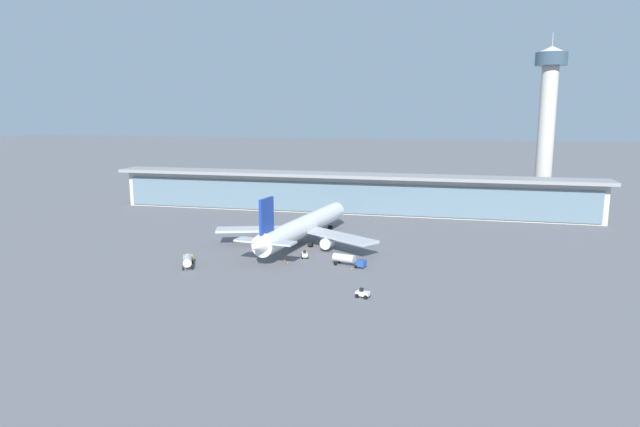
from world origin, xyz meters
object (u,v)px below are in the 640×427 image
Objects in this scene: service_truck_by_tail_white at (363,294)px; service_truck_under_wing_blue at (348,259)px; safety_cone_bravo at (352,269)px; airliner_on_stand at (303,227)px; service_truck_mid_apron_white at (305,255)px; safety_cone_alpha at (288,263)px; safety_cone_charlie at (285,261)px; service_truck_near_nose_yellow at (188,260)px; control_tower at (547,114)px.

service_truck_under_wing_blue is at bearing 108.08° from service_truck_by_tail_white.
airliner_on_stand is at bearing 129.66° from safety_cone_bravo.
service_truck_by_tail_white is (7.59, -23.24, -0.83)m from service_truck_under_wing_blue.
service_truck_by_tail_white is (20.22, -28.33, 0.00)m from service_truck_mid_apron_white.
safety_cone_charlie is (-1.22, 1.54, 0.00)m from safety_cone_alpha.
safety_cone_charlie is (-18.21, 3.45, 0.00)m from safety_cone_bravo.
service_truck_under_wing_blue is 2.78× the size of service_truck_by_tail_white.
service_truck_near_nose_yellow reaches higher than safety_cone_charlie.
safety_cone_alpha is 1.00× the size of safety_cone_charlie.
service_truck_mid_apron_white is at bearing 149.00° from safety_cone_bravo.
safety_cone_bravo is (-5.89, 19.72, -0.56)m from service_truck_by_tail_white.
service_truck_near_nose_yellow is 48.30m from service_truck_by_tail_white.
service_truck_under_wing_blue reaches higher than safety_cone_alpha.
safety_cone_bravo is 1.00× the size of safety_cone_charlie.
safety_cone_charlie is (-16.51, -0.08, -1.39)m from service_truck_under_wing_blue.
airliner_on_stand is 118.96m from control_tower.
service_truck_by_tail_white reaches higher than safety_cone_bravo.
safety_cone_bravo is (14.33, -8.61, -0.56)m from service_truck_mid_apron_white.
service_truck_near_nose_yellow reaches higher than service_truck_mid_apron_white.
service_truck_under_wing_blue is 125.26m from control_tower.
safety_cone_alpha is (-2.67, -6.70, -0.56)m from service_truck_mid_apron_white.
safety_cone_alpha is at bearing 173.60° from safety_cone_bravo.
service_truck_under_wing_blue is at bearing 0.28° from safety_cone_charlie.
service_truck_by_tail_white is 33.43m from safety_cone_charlie.
control_tower reaches higher than service_truck_mid_apron_white.
service_truck_under_wing_blue reaches higher than safety_cone_bravo.
airliner_on_stand is 19.71m from safety_cone_charlie.
safety_cone_charlie is (0.43, -19.04, -5.08)m from airliner_on_stand.
airliner_on_stand is at bearing 131.79° from service_truck_under_wing_blue.
safety_cone_bravo is (16.99, -1.91, 0.00)m from safety_cone_alpha.
service_truck_by_tail_white is at bearing -59.83° from airliner_on_stand.
service_truck_near_nose_yellow is at bearing -155.89° from safety_cone_charlie.
safety_cone_bravo is (40.57, 6.56, -1.39)m from service_truck_near_nose_yellow.
service_truck_by_tail_white is 0.05× the size of control_tower.
service_truck_near_nose_yellow is 2.73× the size of service_truck_by_tail_white.
service_truck_under_wing_blue is 12.70× the size of safety_cone_charlie.
service_truck_near_nose_yellow is 12.48× the size of safety_cone_alpha.
control_tower is at bearing 60.27° from service_truck_under_wing_blue.
safety_cone_bravo is at bearing 9.18° from service_truck_near_nose_yellow.
safety_cone_charlie is at bearing 136.14° from service_truck_by_tail_white.
safety_cone_alpha and safety_cone_charlie have the same top height.
airliner_on_stand reaches higher than safety_cone_charlie.
safety_cone_alpha is at bearing 136.62° from service_truck_by_tail_white.
service_truck_mid_apron_white is (26.24, 15.17, -0.83)m from service_truck_near_nose_yellow.
control_tower is at bearing 53.96° from service_truck_mid_apron_white.
service_truck_mid_apron_white is 127.98m from control_tower.
service_truck_under_wing_blue is 13.64m from service_truck_mid_apron_white.
safety_cone_charlie is at bearing -126.96° from service_truck_mid_apron_white.
airliner_on_stand is at bearing 52.95° from service_truck_near_nose_yellow.
safety_cone_alpha is at bearing -51.69° from safety_cone_charlie.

